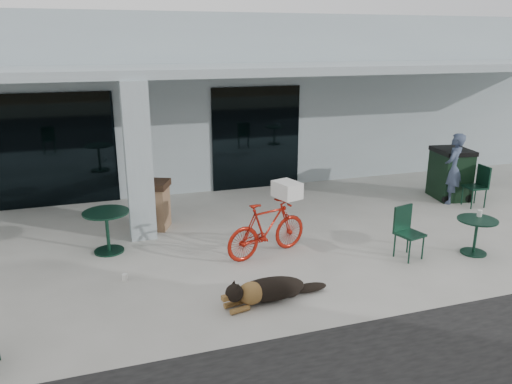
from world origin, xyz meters
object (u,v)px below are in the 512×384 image
object	(u,v)px
bicycle	(267,229)
cafe_table_near	(108,232)
wheeled_bin	(450,174)
cafe_table_far	(475,236)
cafe_chair_far_b	(475,186)
person	(453,169)
cafe_chair_far_a	(410,233)
dog	(270,288)
trash_receptacle	(155,205)

from	to	relation	value
bicycle	cafe_table_near	bearing A→B (deg)	52.41
bicycle	wheeled_bin	size ratio (longest dim) A/B	1.37
cafe_table_far	wheeled_bin	bearing A→B (deg)	59.00
cafe_chair_far_b	person	distance (m)	0.65
cafe_chair_far_a	wheeled_bin	distance (m)	4.24
bicycle	cafe_chair_far_b	bearing A→B (deg)	-95.25
person	cafe_table_far	bearing A→B (deg)	24.86
dog	trash_receptacle	xyz separation A→B (m)	(-1.26, 3.70, 0.30)
wheeled_bin	cafe_table_near	bearing A→B (deg)	-165.32
cafe_chair_far_a	wheeled_bin	size ratio (longest dim) A/B	0.76
cafe_table_far	wheeled_bin	world-z (taller)	wheeled_bin
cafe_chair_far_b	dog	bearing A→B (deg)	-62.01
dog	cafe_table_far	bearing A→B (deg)	-4.70
dog	cafe_chair_far_b	bearing A→B (deg)	12.88
cafe_table_near	cafe_chair_far_a	size ratio (longest dim) A/B	0.89
bicycle	wheeled_bin	distance (m)	5.87
cafe_table_near	cafe_table_far	distance (m)	6.87
cafe_table_near	cafe_table_far	size ratio (longest dim) A/B	1.18
cafe_table_far	trash_receptacle	xyz separation A→B (m)	(-5.50, 3.20, 0.18)
cafe_table_far	cafe_chair_far_a	size ratio (longest dim) A/B	0.75
dog	cafe_table_far	size ratio (longest dim) A/B	1.79
person	cafe_table_near	bearing A→B (deg)	-30.87
cafe_table_far	cafe_chair_far_a	xyz separation A→B (m)	(-1.30, 0.21, 0.14)
wheeled_bin	cafe_chair_far_a	bearing A→B (deg)	-128.84
cafe_table_near	cafe_chair_far_a	world-z (taller)	cafe_chair_far_a
cafe_chair_far_a	cafe_table_near	bearing A→B (deg)	145.16
bicycle	cafe_table_far	world-z (taller)	bicycle
cafe_chair_far_a	cafe_table_far	bearing A→B (deg)	-22.85
cafe_table_near	cafe_chair_far_a	distance (m)	5.58
cafe_table_near	wheeled_bin	distance (m)	8.39
cafe_table_far	cafe_chair_far_b	bearing A→B (deg)	49.57
dog	cafe_table_far	distance (m)	4.27
cafe_chair_far_a	bicycle	bearing A→B (deg)	144.94
cafe_chair_far_a	person	size ratio (longest dim) A/B	0.56
dog	cafe_chair_far_a	bearing A→B (deg)	2.05
trash_receptacle	dog	bearing A→B (deg)	-71.16
cafe_table_far	trash_receptacle	world-z (taller)	trash_receptacle
cafe_chair_far_b	cafe_chair_far_a	bearing A→B (deg)	-53.56
cafe_table_near	cafe_table_far	xyz separation A→B (m)	(6.50, -2.21, -0.06)
cafe_table_near	person	size ratio (longest dim) A/B	0.49
bicycle	dog	xyz separation A→B (m)	(-0.53, -1.64, -0.30)
cafe_chair_far_a	cafe_chair_far_b	xyz separation A→B (m)	(3.26, 2.09, 0.01)
cafe_chair_far_a	wheeled_bin	world-z (taller)	wheeled_bin
person	cafe_chair_far_b	bearing A→B (deg)	96.95
trash_receptacle	cafe_table_near	bearing A→B (deg)	-135.13
cafe_chair_far_a	person	world-z (taller)	person
cafe_table_near	trash_receptacle	xyz separation A→B (m)	(1.00, 1.00, 0.11)
wheeled_bin	trash_receptacle	bearing A→B (deg)	-172.28
cafe_table_near	wheeled_bin	bearing A→B (deg)	5.82
bicycle	dog	distance (m)	1.75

